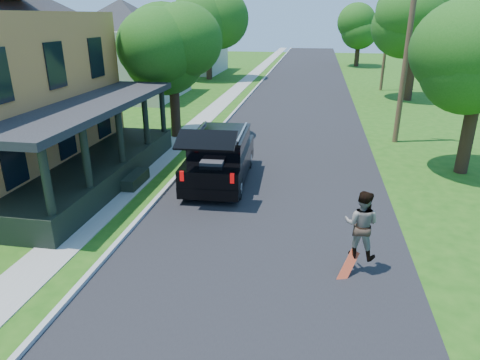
# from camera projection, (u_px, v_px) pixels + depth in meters

# --- Properties ---
(ground) EXTENTS (140.00, 140.00, 0.00)m
(ground) POSITION_uv_depth(u_px,v_px,m) (251.00, 294.00, 9.96)
(ground) COLOR #1B4E0F
(ground) RESTS_ON ground
(street) EXTENTS (8.00, 120.00, 0.02)m
(street) POSITION_uv_depth(u_px,v_px,m) (296.00, 113.00, 28.33)
(street) COLOR black
(street) RESTS_ON ground
(curb) EXTENTS (0.15, 120.00, 0.12)m
(curb) POSITION_uv_depth(u_px,v_px,m) (236.00, 111.00, 28.98)
(curb) COLOR #9C9C97
(curb) RESTS_ON ground
(sidewalk) EXTENTS (1.30, 120.00, 0.03)m
(sidewalk) POSITION_uv_depth(u_px,v_px,m) (214.00, 110.00, 29.24)
(sidewalk) COLOR gray
(sidewalk) RESTS_ON ground
(front_walk) EXTENTS (6.50, 1.20, 0.03)m
(front_walk) POSITION_uv_depth(u_px,v_px,m) (38.00, 178.00, 17.01)
(front_walk) COLOR gray
(front_walk) RESTS_ON ground
(neighbor_house_mid) EXTENTS (12.78, 12.78, 8.30)m
(neighbor_house_mid) POSITION_uv_depth(u_px,v_px,m) (124.00, 41.00, 32.68)
(neighbor_house_mid) COLOR beige
(neighbor_house_mid) RESTS_ON ground
(neighbor_house_far) EXTENTS (12.78, 12.78, 8.30)m
(neighbor_house_far) POSITION_uv_depth(u_px,v_px,m) (185.00, 33.00, 47.37)
(neighbor_house_far) COLOR beige
(neighbor_house_far) RESTS_ON ground
(black_suv) EXTENTS (2.34, 5.56, 2.55)m
(black_suv) POSITION_uv_depth(u_px,v_px,m) (220.00, 157.00, 16.40)
(black_suv) COLOR black
(black_suv) RESTS_ON ground
(skateboarder) EXTENTS (1.00, 0.86, 1.76)m
(skateboarder) POSITION_uv_depth(u_px,v_px,m) (361.00, 224.00, 10.47)
(skateboarder) COLOR black
(skateboarder) RESTS_ON ground
(skateboard) EXTENTS (0.56, 0.57, 0.72)m
(skateboard) POSITION_uv_depth(u_px,v_px,m) (348.00, 267.00, 10.59)
(skateboard) COLOR #B02D0F
(skateboard) RESTS_ON ground
(tree_left_mid) EXTENTS (5.01, 4.79, 7.64)m
(tree_left_mid) POSITION_uv_depth(u_px,v_px,m) (171.00, 35.00, 21.06)
(tree_left_mid) COLOR black
(tree_left_mid) RESTS_ON ground
(tree_left_far) EXTENTS (7.99, 8.12, 9.36)m
(tree_left_far) POSITION_uv_depth(u_px,v_px,m) (208.00, 17.00, 41.17)
(tree_left_far) COLOR black
(tree_left_far) RESTS_ON ground
(tree_right_mid) EXTENTS (7.12, 7.29, 9.30)m
(tree_right_mid) POSITION_uv_depth(u_px,v_px,m) (419.00, 14.00, 30.47)
(tree_right_mid) COLOR black
(tree_right_mid) RESTS_ON ground
(tree_right_far) EXTENTS (5.97, 6.18, 7.59)m
(tree_right_far) POSITION_uv_depth(u_px,v_px,m) (360.00, 25.00, 52.39)
(tree_right_far) COLOR black
(tree_right_far) RESTS_ON ground
(utility_pole_near) EXTENTS (1.61, 0.56, 9.19)m
(utility_pole_near) POSITION_uv_depth(u_px,v_px,m) (408.00, 45.00, 20.21)
(utility_pole_near) COLOR #482E21
(utility_pole_near) RESTS_ON ground
(utility_pole_far) EXTENTS (1.50, 0.41, 8.40)m
(utility_pole_far) POSITION_uv_depth(u_px,v_px,m) (387.00, 37.00, 35.35)
(utility_pole_far) COLOR #482E21
(utility_pole_far) RESTS_ON ground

